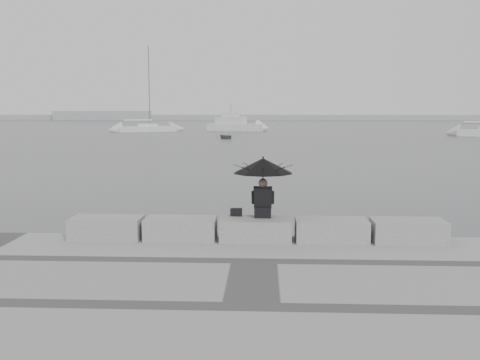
{
  "coord_description": "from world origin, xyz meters",
  "views": [
    {
      "loc": [
        0.18,
        -12.24,
        3.45
      ],
      "look_at": [
        -0.51,
        3.0,
        1.41
      ],
      "focal_mm": 40.0,
      "sensor_mm": 36.0,
      "label": 1
    }
  ],
  "objects_px": {
    "sailboat_left": "(147,128)",
    "seated_person": "(263,172)",
    "motor_cruiser": "(236,125)",
    "dinghy": "(226,136)"
  },
  "relations": [
    {
      "from": "motor_cruiser",
      "to": "dinghy",
      "type": "distance_m",
      "value": 21.62
    },
    {
      "from": "seated_person",
      "to": "sailboat_left",
      "type": "distance_m",
      "value": 71.05
    },
    {
      "from": "seated_person",
      "to": "dinghy",
      "type": "distance_m",
      "value": 50.88
    },
    {
      "from": "sailboat_left",
      "to": "motor_cruiser",
      "type": "height_order",
      "value": "sailboat_left"
    },
    {
      "from": "sailboat_left",
      "to": "seated_person",
      "type": "bearing_deg",
      "value": -103.62
    },
    {
      "from": "motor_cruiser",
      "to": "dinghy",
      "type": "relative_size",
      "value": 3.24
    },
    {
      "from": "motor_cruiser",
      "to": "sailboat_left",
      "type": "bearing_deg",
      "value": -146.03
    },
    {
      "from": "motor_cruiser",
      "to": "dinghy",
      "type": "bearing_deg",
      "value": -70.82
    },
    {
      "from": "sailboat_left",
      "to": "dinghy",
      "type": "distance_m",
      "value": 22.52
    },
    {
      "from": "seated_person",
      "to": "dinghy",
      "type": "bearing_deg",
      "value": 96.29
    }
  ]
}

